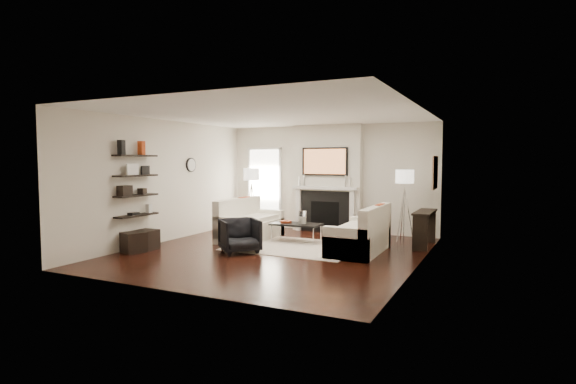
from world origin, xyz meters
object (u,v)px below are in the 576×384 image
at_px(coffee_table, 296,224).
at_px(ottoman_near, 146,240).
at_px(lamp_right_shade, 405,176).
at_px(loveseat_right_base, 359,242).
at_px(lamp_left_shade, 251,174).
at_px(loveseat_left_base, 251,230).
at_px(armchair, 240,234).

bearing_deg(coffee_table, ottoman_near, -139.63).
bearing_deg(lamp_right_shade, loveseat_right_base, -108.55).
distance_m(loveseat_right_base, lamp_right_shade, 2.12).
relative_size(loveseat_right_base, lamp_right_shade, 4.50).
distance_m(loveseat_right_base, lamp_left_shade, 3.90).
xyz_separation_m(loveseat_right_base, lamp_right_shade, (0.55, 1.63, 1.24)).
distance_m(loveseat_left_base, lamp_left_shade, 1.87).
distance_m(loveseat_left_base, coffee_table, 1.13).
xyz_separation_m(lamp_left_shade, ottoman_near, (-0.62, -3.17, -1.25)).
relative_size(loveseat_left_base, lamp_right_shade, 4.50).
xyz_separation_m(loveseat_right_base, lamp_left_shade, (-3.35, 1.57, 1.24)).
relative_size(armchair, ottoman_near, 1.83).
bearing_deg(loveseat_left_base, coffee_table, 5.15).
bearing_deg(lamp_left_shade, loveseat_left_base, -60.78).
xyz_separation_m(coffee_table, lamp_right_shade, (2.11, 1.19, 1.05)).
height_order(armchair, ottoman_near, armchair).
relative_size(loveseat_left_base, armchair, 2.46).
height_order(loveseat_left_base, ottoman_near, loveseat_left_base).
relative_size(loveseat_left_base, lamp_left_shade, 4.50).
bearing_deg(loveseat_left_base, loveseat_right_base, -7.38).
xyz_separation_m(armchair, lamp_left_shade, (-1.26, 2.60, 1.08)).
xyz_separation_m(lamp_right_shade, ottoman_near, (-4.52, -3.24, -1.25)).
bearing_deg(loveseat_right_base, ottoman_near, -158.01).
relative_size(armchair, lamp_left_shade, 1.83).
distance_m(loveseat_left_base, loveseat_right_base, 2.69).
bearing_deg(coffee_table, lamp_left_shade, 147.90).
distance_m(loveseat_right_base, armchair, 2.34).
bearing_deg(coffee_table, armchair, -109.83).
bearing_deg(armchair, loveseat_left_base, 65.52).
distance_m(coffee_table, ottoman_near, 3.17).
relative_size(coffee_table, ottoman_near, 2.75).
bearing_deg(lamp_left_shade, coffee_table, -32.10).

